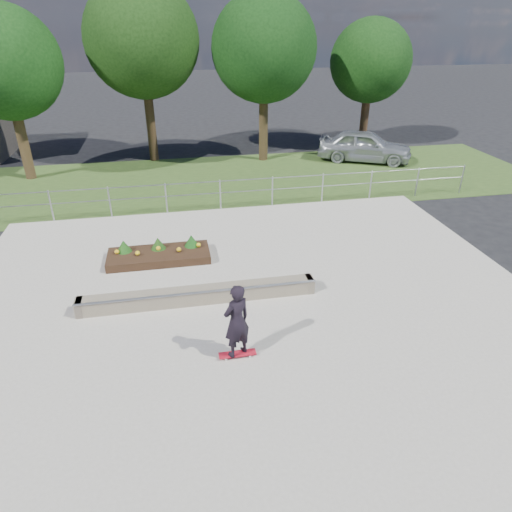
# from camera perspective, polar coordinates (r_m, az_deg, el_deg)

# --- Properties ---
(ground) EXTENTS (120.00, 120.00, 0.00)m
(ground) POSITION_cam_1_polar(r_m,az_deg,el_deg) (10.96, 0.47, -8.80)
(ground) COLOR black
(ground) RESTS_ON ground
(grass_verge) EXTENTS (30.00, 8.00, 0.02)m
(grass_verge) POSITION_cam_1_polar(r_m,az_deg,el_deg) (20.76, -5.62, 9.28)
(grass_verge) COLOR #2F481D
(grass_verge) RESTS_ON ground
(concrete_slab) EXTENTS (15.00, 15.00, 0.06)m
(concrete_slab) POSITION_cam_1_polar(r_m,az_deg,el_deg) (10.94, 0.47, -8.67)
(concrete_slab) COLOR #A7A194
(concrete_slab) RESTS_ON ground
(fence) EXTENTS (20.06, 0.06, 1.20)m
(fence) POSITION_cam_1_polar(r_m,az_deg,el_deg) (17.22, -4.50, 8.10)
(fence) COLOR gray
(fence) RESTS_ON ground
(tree_far_left) EXTENTS (4.55, 4.55, 7.15)m
(tree_far_left) POSITION_cam_1_polar(r_m,az_deg,el_deg) (22.58, -28.93, 20.33)
(tree_far_left) COLOR #392716
(tree_far_left) RESTS_ON ground
(tree_mid_left) EXTENTS (5.25, 5.25, 8.25)m
(tree_mid_left) POSITION_cam_1_polar(r_m,az_deg,el_deg) (23.66, -14.06, 24.76)
(tree_mid_left) COLOR black
(tree_mid_left) RESTS_ON ground
(tree_mid_right) EXTENTS (4.90, 4.90, 7.70)m
(tree_mid_right) POSITION_cam_1_polar(r_m,az_deg,el_deg) (23.17, 1.00, 24.50)
(tree_mid_right) COLOR #312213
(tree_mid_right) RESTS_ON ground
(tree_far_right) EXTENTS (4.20, 4.20, 6.60)m
(tree_far_right) POSITION_cam_1_polar(r_m,az_deg,el_deg) (26.50, 14.12, 22.53)
(tree_far_right) COLOR #372116
(tree_far_right) RESTS_ON ground
(grind_ledge) EXTENTS (6.00, 0.44, 0.43)m
(grind_ledge) POSITION_cam_1_polar(r_m,az_deg,el_deg) (11.70, -7.12, -4.87)
(grind_ledge) COLOR #6B604E
(grind_ledge) RESTS_ON concrete_slab
(planter_bed) EXTENTS (3.00, 1.20, 0.61)m
(planter_bed) POSITION_cam_1_polar(r_m,az_deg,el_deg) (13.95, -12.05, 0.31)
(planter_bed) COLOR black
(planter_bed) RESTS_ON concrete_slab
(skateboarder) EXTENTS (0.80, 0.64, 1.77)m
(skateboarder) POSITION_cam_1_polar(r_m,az_deg,el_deg) (9.46, -2.43, -8.16)
(skateboarder) COLOR silver
(skateboarder) RESTS_ON concrete_slab
(parked_car) EXTENTS (4.92, 3.66, 1.56)m
(parked_car) POSITION_cam_1_polar(r_m,az_deg,el_deg) (24.22, 13.44, 13.25)
(parked_car) COLOR #A2A6AB
(parked_car) RESTS_ON ground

